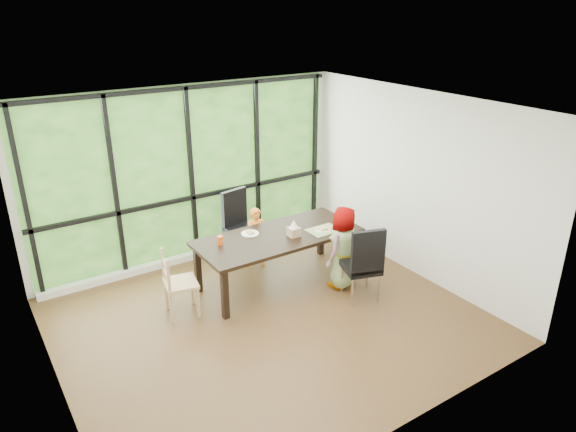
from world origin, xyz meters
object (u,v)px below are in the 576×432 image
at_px(chair_end_beech, 181,283).
at_px(plate_near, 323,230).
at_px(chair_interior_leather, 361,262).
at_px(orange_cup, 220,240).
at_px(plate_far, 250,234).
at_px(dining_table, 278,259).
at_px(child_older, 342,248).
at_px(green_cup, 344,223).
at_px(tissue_box, 294,232).
at_px(child_toddler, 257,238).
at_px(chair_window_leather, 243,225).

relative_size(chair_end_beech, plate_near, 4.09).
distance_m(chair_interior_leather, orange_cup, 1.92).
bearing_deg(plate_far, dining_table, -37.91).
relative_size(child_older, plate_near, 5.43).
xyz_separation_m(child_older, green_cup, (0.27, 0.29, 0.20)).
relative_size(green_cup, tissue_box, 0.69).
height_order(child_toddler, orange_cup, child_toddler).
xyz_separation_m(chair_window_leather, orange_cup, (-0.80, -0.83, 0.27)).
height_order(plate_far, tissue_box, tissue_box).
distance_m(chair_interior_leather, plate_far, 1.60).
relative_size(chair_end_beech, plate_far, 3.57).
relative_size(chair_interior_leather, child_toddler, 1.14).
height_order(dining_table, chair_window_leather, chair_window_leather).
bearing_deg(plate_far, tissue_box, -39.45).
xyz_separation_m(chair_window_leather, chair_end_beech, (-1.47, -1.01, -0.09)).
xyz_separation_m(chair_interior_leather, green_cup, (0.25, 0.69, 0.26)).
height_order(green_cup, tissue_box, tissue_box).
distance_m(chair_window_leather, tissue_box, 1.20).
bearing_deg(orange_cup, plate_far, 7.90).
bearing_deg(chair_end_beech, dining_table, -78.57).
bearing_deg(dining_table, chair_window_leather, 90.99).
height_order(dining_table, child_toddler, child_toddler).
height_order(chair_window_leather, green_cup, chair_window_leather).
relative_size(chair_end_beech, child_older, 0.75).
bearing_deg(plate_near, chair_window_leather, 117.63).
distance_m(chair_interior_leather, chair_end_beech, 2.40).
relative_size(child_toddler, plate_near, 4.30).
bearing_deg(chair_end_beech, tissue_box, -83.76).
bearing_deg(tissue_box, green_cup, -9.04).
height_order(child_older, plate_near, child_older).
bearing_deg(child_older, child_toddler, -78.06).
bearing_deg(chair_end_beech, child_older, -93.37).
distance_m(plate_far, orange_cup, 0.51).
bearing_deg(chair_end_beech, plate_near, -84.55).
bearing_deg(green_cup, plate_near, 170.14).
distance_m(plate_far, plate_near, 1.04).
distance_m(chair_end_beech, child_older, 2.25).
xyz_separation_m(plate_far, tissue_box, (0.48, -0.39, 0.06)).
bearing_deg(dining_table, chair_end_beech, -179.67).
height_order(plate_far, orange_cup, orange_cup).
distance_m(plate_far, tissue_box, 0.62).
relative_size(chair_window_leather, orange_cup, 9.02).
relative_size(chair_window_leather, plate_far, 4.28).
bearing_deg(chair_interior_leather, child_older, -68.62).
relative_size(plate_near, orange_cup, 1.84).
height_order(dining_table, tissue_box, tissue_box).
bearing_deg(green_cup, child_older, -132.30).
xyz_separation_m(plate_far, plate_near, (0.93, -0.46, -0.00)).
xyz_separation_m(plate_far, orange_cup, (-0.50, -0.07, 0.05)).
bearing_deg(chair_end_beech, chair_interior_leather, -102.36).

